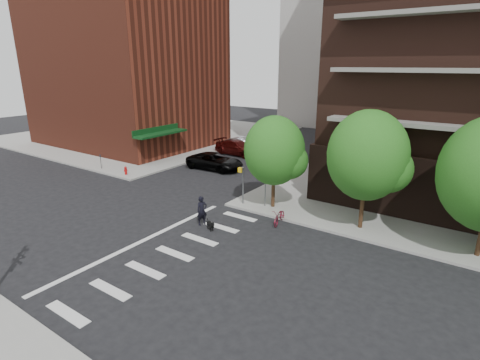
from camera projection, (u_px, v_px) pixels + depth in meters
name	position (u px, v px, depth m)	size (l,w,h in m)	color
ground	(136.00, 239.00, 21.18)	(120.00, 120.00, 0.00)	black
sidewalk_nw	(151.00, 133.00, 52.93)	(31.00, 33.00, 0.15)	gray
crosswalk	(164.00, 249.00, 19.98)	(3.85, 13.00, 0.01)	silver
midrise_nw	(125.00, 58.00, 44.26)	(21.40, 15.50, 20.00)	maroon
tree_a	(274.00, 151.00, 24.47)	(4.00, 4.00, 5.90)	#301E11
tree_b	(367.00, 156.00, 21.05)	(4.50, 4.50, 6.65)	#301E11
pedestrian_signal	(248.00, 180.00, 25.58)	(2.18, 0.67, 2.60)	slate
fire_hydrant	(126.00, 170.00, 32.85)	(0.24, 0.24, 0.73)	#A50C0C
parking_meter	(101.00, 160.00, 34.64)	(0.10, 0.08, 1.32)	black
parked_car_black	(215.00, 161.00, 35.01)	(5.49, 2.53, 1.53)	black
parked_car_maroon	(238.00, 148.00, 40.51)	(5.45, 2.22, 1.58)	#470E0C
parked_car_silver	(244.00, 144.00, 42.40)	(4.66, 1.62, 1.53)	#A9AAB2
scooter	(280.00, 216.00, 23.07)	(0.64, 1.83, 0.96)	maroon
dog_walker	(202.00, 211.00, 22.81)	(0.44, 0.67, 1.83)	black
dog	(211.00, 225.00, 22.17)	(0.70, 0.43, 0.59)	black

